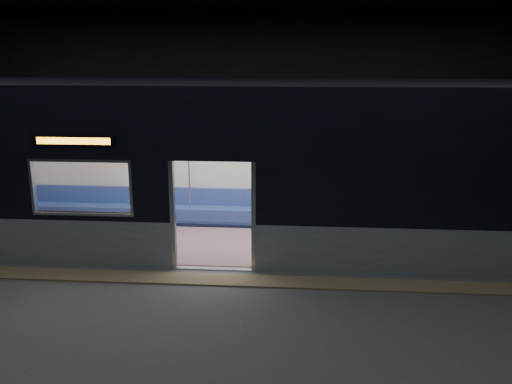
# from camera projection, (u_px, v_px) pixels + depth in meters

# --- Properties ---
(station_floor) EXTENTS (24.00, 14.00, 0.01)m
(station_floor) POSITION_uv_depth(u_px,v_px,m) (204.00, 294.00, 9.03)
(station_floor) COLOR #47494C
(station_floor) RESTS_ON ground
(station_envelope) EXTENTS (24.00, 14.00, 5.00)m
(station_envelope) POSITION_uv_depth(u_px,v_px,m) (199.00, 69.00, 8.11)
(station_envelope) COLOR black
(station_envelope) RESTS_ON station_floor
(tactile_strip) EXTENTS (22.80, 0.50, 0.03)m
(tactile_strip) POSITION_uv_depth(u_px,v_px,m) (210.00, 279.00, 9.56)
(tactile_strip) COLOR #8C7F59
(tactile_strip) RESTS_ON station_floor
(metro_car) EXTENTS (18.00, 3.04, 3.35)m
(metro_car) POSITION_uv_depth(u_px,v_px,m) (224.00, 157.00, 11.02)
(metro_car) COLOR #8B9CA6
(metro_car) RESTS_ON station_floor
(passenger) EXTENTS (0.40, 0.65, 1.29)m
(passenger) POSITION_uv_depth(u_px,v_px,m) (275.00, 196.00, 12.19)
(passenger) COLOR black
(passenger) RESTS_ON metro_car
(handbag) EXTENTS (0.29, 0.27, 0.11)m
(handbag) POSITION_uv_depth(u_px,v_px,m) (277.00, 203.00, 12.02)
(handbag) COLOR black
(handbag) RESTS_ON passenger
(transit_map) EXTENTS (0.95, 0.03, 0.62)m
(transit_map) POSITION_uv_depth(u_px,v_px,m) (455.00, 166.00, 12.00)
(transit_map) COLOR white
(transit_map) RESTS_ON metro_car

